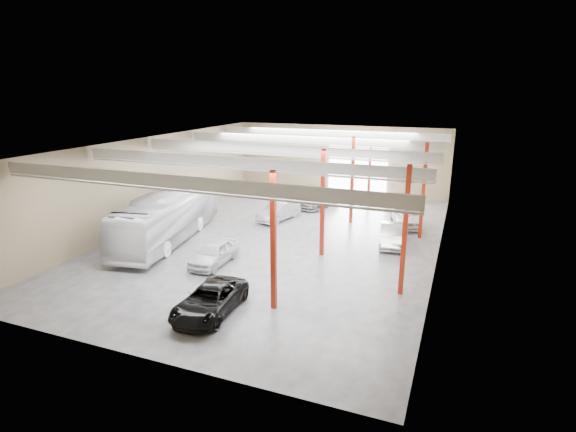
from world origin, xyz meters
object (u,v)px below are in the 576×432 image
Objects in this scene: coach_bus at (168,217)px; black_sedan at (210,300)px; car_right_far at (406,215)px; car_row_b at (279,211)px; car_row_a at (214,253)px; car_row_c at (319,200)px; car_right_near at (391,235)px.

black_sedan is at bearing -55.66° from coach_bus.
car_row_b is at bearing 176.51° from car_right_far.
car_row_a is (5.41, -2.87, -1.02)m from coach_bus.
car_right_far reaches higher than car_row_c.
car_row_c is (7.32, 12.83, -1.05)m from coach_bus.
car_row_a is 0.89× the size of car_row_c.
car_row_a is at bearing -144.87° from car_right_far.
black_sedan is (8.52, -8.54, -1.06)m from coach_bus.
car_right_near is 5.21m from car_right_far.
car_row_b is 0.92× the size of car_right_far.
coach_bus reaches higher than black_sedan.
black_sedan is at bearing -124.09° from car_right_near.
coach_bus is 9.41m from car_row_b.
coach_bus is at bearing -112.90° from car_row_b.
car_right_far reaches higher than car_row_b.
car_right_far is at bearing 25.84° from car_row_b.
car_right_near is (9.77, 7.70, -0.00)m from car_row_a.
car_row_a is 0.87× the size of car_right_far.
coach_bus is 12.11m from black_sedan.
coach_bus reaches higher than car_row_c.
coach_bus is 2.51× the size of black_sedan.
car_row_c is 8.62m from car_right_far.
coach_bus is 18.46m from car_right_far.
car_right_far is at bearing 22.37° from coach_bus.
car_row_c reaches higher than black_sedan.
car_row_a is 0.97× the size of car_right_near.
black_sedan is 1.13× the size of car_right_near.
black_sedan is 1.04× the size of car_row_c.
car_right_far is (6.95, 18.57, 0.14)m from black_sedan.
black_sedan is 1.02× the size of car_right_far.
coach_bus is at bearing 131.71° from black_sedan.
car_right_near is (7.86, -8.00, 0.03)m from car_row_c.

